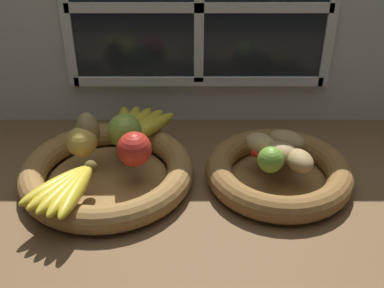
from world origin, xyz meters
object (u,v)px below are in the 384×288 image
(potato_back, at_px, (286,140))
(pear_brown, at_px, (87,131))
(potato_large, at_px, (279,151))
(apple_green_back, at_px, (123,130))
(banana_bunch_back, at_px, (136,126))
(potato_small, at_px, (298,160))
(potato_oblong, at_px, (260,144))
(apple_red_right, at_px, (133,149))
(lime_near, at_px, (270,160))
(apple_golden_left, at_px, (81,142))
(fruit_bowl_left, at_px, (107,171))
(banana_bunch_front, at_px, (65,188))
(fruit_bowl_right, at_px, (277,171))
(chili_pepper, at_px, (281,161))

(potato_back, bearing_deg, pear_brown, 179.95)
(potato_back, bearing_deg, potato_large, -114.44)
(apple_green_back, distance_m, banana_bunch_back, 0.07)
(potato_small, height_order, potato_oblong, potato_oblong)
(apple_red_right, xyz_separation_m, lime_near, (0.28, -0.03, -0.01))
(apple_golden_left, bearing_deg, banana_bunch_back, 42.45)
(apple_golden_left, xyz_separation_m, pear_brown, (0.01, 0.03, 0.01))
(apple_green_back, height_order, banana_bunch_back, apple_green_back)
(fruit_bowl_left, bearing_deg, apple_red_right, -13.54)
(apple_green_back, bearing_deg, fruit_bowl_left, -119.82)
(pear_brown, relative_size, potato_back, 1.05)
(banana_bunch_back, bearing_deg, banana_bunch_front, -115.22)
(fruit_bowl_right, relative_size, potato_back, 3.82)
(fruit_bowl_right, distance_m, potato_back, 0.07)
(apple_red_right, bearing_deg, potato_large, 2.86)
(fruit_bowl_left, height_order, apple_golden_left, apple_golden_left)
(fruit_bowl_left, height_order, apple_green_back, apple_green_back)
(fruit_bowl_left, bearing_deg, banana_bunch_front, -115.66)
(apple_golden_left, bearing_deg, chili_pepper, -5.10)
(pear_brown, relative_size, lime_near, 1.58)
(fruit_bowl_left, xyz_separation_m, potato_oblong, (0.34, 0.03, 0.05))
(fruit_bowl_right, distance_m, apple_red_right, 0.32)
(apple_red_right, xyz_separation_m, potato_back, (0.33, 0.06, -0.02))
(fruit_bowl_left, bearing_deg, pear_brown, 133.09)
(banana_bunch_front, xyz_separation_m, potato_large, (0.43, 0.12, 0.01))
(potato_large, bearing_deg, chili_pepper, -84.36)
(potato_small, relative_size, potato_back, 0.84)
(apple_golden_left, distance_m, potato_small, 0.47)
(pear_brown, xyz_separation_m, potato_large, (0.42, -0.05, -0.02))
(fruit_bowl_right, height_order, chili_pepper, chili_pepper)
(apple_green_back, distance_m, potato_back, 0.36)
(lime_near, bearing_deg, apple_green_back, 161.94)
(pear_brown, bearing_deg, banana_bunch_front, -94.62)
(apple_green_back, bearing_deg, lime_near, -18.06)
(potato_oblong, bearing_deg, banana_bunch_front, -159.14)
(potato_oblong, bearing_deg, potato_large, -37.87)
(apple_green_back, distance_m, lime_near, 0.33)
(apple_red_right, relative_size, apple_golden_left, 1.13)
(apple_golden_left, xyz_separation_m, potato_oblong, (0.39, 0.01, -0.01))
(fruit_bowl_right, height_order, potato_oblong, potato_oblong)
(banana_bunch_front, bearing_deg, fruit_bowl_right, 15.55)
(fruit_bowl_right, xyz_separation_m, pear_brown, (-0.42, 0.05, 0.07))
(apple_red_right, xyz_separation_m, potato_small, (0.35, -0.02, -0.02))
(apple_green_back, height_order, potato_back, apple_green_back)
(fruit_bowl_right, xyz_separation_m, chili_pepper, (0.00, -0.02, 0.04))
(apple_golden_left, xyz_separation_m, apple_green_back, (0.09, 0.04, 0.01))
(banana_bunch_front, bearing_deg, chili_pepper, 13.19)
(banana_bunch_back, bearing_deg, apple_red_right, -85.84)
(apple_golden_left, relative_size, potato_small, 0.93)
(potato_oblong, bearing_deg, fruit_bowl_left, -174.93)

